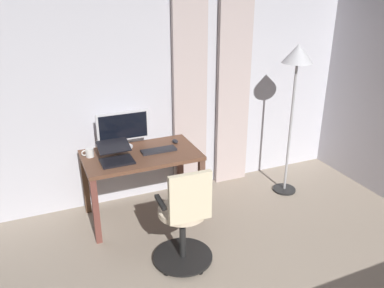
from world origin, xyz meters
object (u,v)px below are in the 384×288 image
object	(u,v)px
computer_mouse	(175,141)
floor_lamp	(296,69)
office_chair	(185,221)
computer_keyboard	(159,150)
desk	(141,163)
computer_monitor	(123,128)
laptop	(116,156)
mug_coffee	(89,153)

from	to	relation	value
computer_mouse	floor_lamp	size ratio (longest dim) A/B	0.06
office_chair	computer_mouse	distance (m)	1.18
office_chair	computer_keyboard	xyz separation A→B (m)	(-0.08, -0.94, 0.29)
desk	computer_mouse	distance (m)	0.48
desk	computer_keyboard	xyz separation A→B (m)	(-0.19, 0.02, 0.12)
computer_keyboard	computer_monitor	bearing A→B (deg)	-39.03
office_chair	laptop	xyz separation A→B (m)	(0.39, -0.88, 0.33)
mug_coffee	floor_lamp	world-z (taller)	floor_lamp
laptop	floor_lamp	xyz separation A→B (m)	(-2.06, 0.08, 0.73)
computer_monitor	laptop	size ratio (longest dim) A/B	1.61
floor_lamp	computer_keyboard	bearing A→B (deg)	-4.78
office_chair	floor_lamp	world-z (taller)	floor_lamp
desk	office_chair	world-z (taller)	office_chair
desk	laptop	bearing A→B (deg)	14.62
office_chair	computer_keyboard	distance (m)	0.98
office_chair	computer_keyboard	bearing A→B (deg)	86.95
computer_monitor	computer_keyboard	bearing A→B (deg)	140.97
mug_coffee	computer_monitor	bearing A→B (deg)	-165.06
computer_keyboard	laptop	world-z (taller)	laptop
computer_monitor	floor_lamp	world-z (taller)	floor_lamp
desk	mug_coffee	xyz separation A→B (m)	(0.51, -0.13, 0.15)
computer_mouse	desk	bearing A→B (deg)	17.27
laptop	computer_mouse	distance (m)	0.75
computer_keyboard	mug_coffee	size ratio (longest dim) A/B	2.95
computer_monitor	mug_coffee	xyz separation A→B (m)	(0.39, 0.10, -0.18)
computer_monitor	mug_coffee	bearing A→B (deg)	14.94
desk	computer_mouse	bearing A→B (deg)	-162.73
office_chair	computer_mouse	xyz separation A→B (m)	(-0.33, -1.09, 0.30)
laptop	floor_lamp	size ratio (longest dim) A/B	0.19
laptop	computer_mouse	xyz separation A→B (m)	(-0.72, -0.21, -0.04)
laptop	computer_mouse	size ratio (longest dim) A/B	3.50
computer_mouse	floor_lamp	distance (m)	1.57
desk	mug_coffee	bearing A→B (deg)	-13.82
office_chair	computer_monitor	world-z (taller)	computer_monitor
computer_mouse	mug_coffee	xyz separation A→B (m)	(0.95, 0.01, 0.03)
laptop	mug_coffee	bearing A→B (deg)	-41.43
desk	computer_keyboard	distance (m)	0.23
floor_lamp	laptop	bearing A→B (deg)	-2.22
floor_lamp	computer_monitor	bearing A→B (deg)	-11.43
office_chair	computer_monitor	size ratio (longest dim) A/B	1.79
computer_mouse	mug_coffee	distance (m)	0.95
office_chair	computer_mouse	world-z (taller)	office_chair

